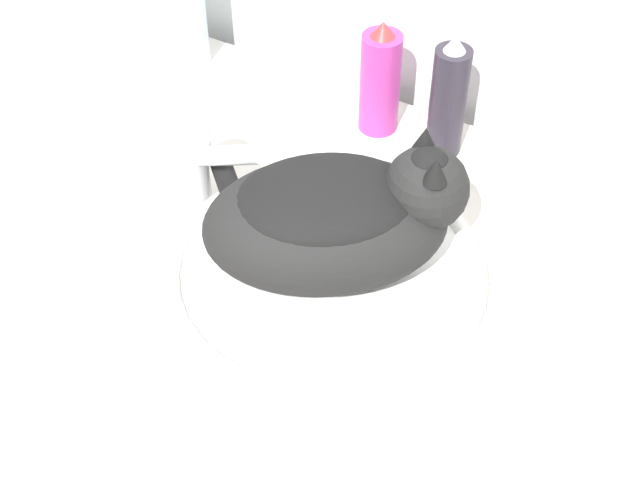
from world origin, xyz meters
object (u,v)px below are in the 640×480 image
at_px(spray_bottle_trigger, 380,80).
at_px(cat, 335,215).
at_px(faucet, 196,156).
at_px(hairspray_can_black, 448,99).
at_px(lotion_bottle_white, 567,137).
at_px(soap_pump_bottle, 184,12).

bearing_deg(spray_bottle_trigger, cat, -72.03).
height_order(faucet, hairspray_can_black, hairspray_can_black).
height_order(faucet, spray_bottle_trigger, spray_bottle_trigger).
bearing_deg(hairspray_can_black, faucet, -129.70).
bearing_deg(lotion_bottle_white, hairspray_can_black, 180.00).
height_order(soap_pump_bottle, hairspray_can_black, soap_pump_bottle).
relative_size(faucet, lotion_bottle_white, 0.95).
relative_size(soap_pump_bottle, lotion_bottle_white, 1.17).
xyz_separation_m(soap_pump_bottle, lotion_bottle_white, (0.60, 0.00, 0.00)).
distance_m(faucet, lotion_bottle_white, 0.47).
relative_size(lotion_bottle_white, hairspray_can_black, 0.95).
bearing_deg(lotion_bottle_white, spray_bottle_trigger, 180.00).
bearing_deg(faucet, soap_pump_bottle, 139.57).
distance_m(cat, spray_bottle_trigger, 0.32).
bearing_deg(soap_pump_bottle, spray_bottle_trigger, 0.00).
bearing_deg(soap_pump_bottle, cat, -34.76).
height_order(cat, faucet, cat).
bearing_deg(lotion_bottle_white, cat, -119.67).
relative_size(soap_pump_bottle, hairspray_can_black, 1.11).
bearing_deg(lotion_bottle_white, soap_pump_bottle, -180.00).
bearing_deg(cat, lotion_bottle_white, 23.49).
height_order(cat, lotion_bottle_white, cat).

